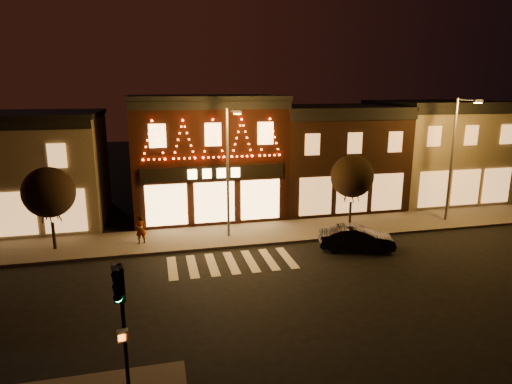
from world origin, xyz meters
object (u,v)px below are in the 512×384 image
object	(u,v)px
pedestrian	(141,229)
dark_sedan	(356,238)
streetlamp_mid	(229,163)
traffic_signal_near	(121,309)

from	to	relation	value
pedestrian	dark_sedan	bearing A→B (deg)	145.80
streetlamp_mid	dark_sedan	xyz separation A→B (m)	(6.51, -3.37, -3.89)
streetlamp_mid	pedestrian	bearing A→B (deg)	-167.88
streetlamp_mid	pedestrian	world-z (taller)	streetlamp_mid
streetlamp_mid	pedestrian	size ratio (longest dim) A/B	4.54
streetlamp_mid	pedestrian	distance (m)	6.25
streetlamp_mid	pedestrian	xyz separation A→B (m)	(-5.12, 0.02, -3.59)
traffic_signal_near	dark_sedan	distance (m)	15.54
traffic_signal_near	streetlamp_mid	world-z (taller)	streetlamp_mid
traffic_signal_near	dark_sedan	xyz separation A→B (m)	(11.74, 9.89, -2.41)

